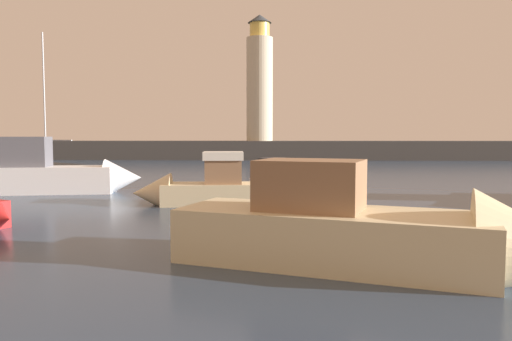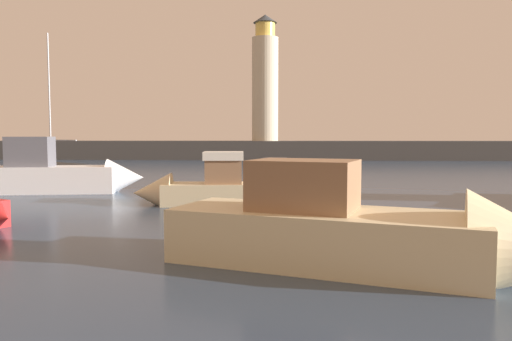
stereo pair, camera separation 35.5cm
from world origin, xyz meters
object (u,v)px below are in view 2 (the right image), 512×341
at_px(sailboat_moored, 56,169).
at_px(motorboat_4, 66,175).
at_px(motorboat_1, 280,179).
at_px(motorboat_5, 198,188).
at_px(lighthouse, 265,82).
at_px(motorboat_2, 381,235).

bearing_deg(sailboat_moored, motorboat_4, -62.48).
relative_size(motorboat_1, sailboat_moored, 0.57).
relative_size(motorboat_5, sailboat_moored, 0.57).
bearing_deg(motorboat_1, sailboat_moored, 153.44).
distance_m(motorboat_1, motorboat_4, 11.73).
relative_size(motorboat_1, motorboat_4, 0.74).
xyz_separation_m(lighthouse, motorboat_1, (1.97, -34.60, -9.32)).
bearing_deg(sailboat_moored, lighthouse, 59.59).
height_order(motorboat_1, motorboat_2, motorboat_2).
height_order(lighthouse, motorboat_1, lighthouse).
distance_m(motorboat_4, sailboat_moored, 12.48).
distance_m(lighthouse, motorboat_1, 35.89).
height_order(motorboat_2, motorboat_4, motorboat_4).
bearing_deg(motorboat_4, motorboat_1, 12.06).
height_order(motorboat_5, sailboat_moored, sailboat_moored).
bearing_deg(lighthouse, motorboat_2, -85.22).
bearing_deg(motorboat_2, lighthouse, 94.78).
distance_m(lighthouse, sailboat_moored, 31.56).
relative_size(lighthouse, motorboat_5, 2.55).
bearing_deg(sailboat_moored, motorboat_2, -52.68).
bearing_deg(motorboat_5, motorboat_1, 61.60).
bearing_deg(motorboat_5, motorboat_4, 151.71).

